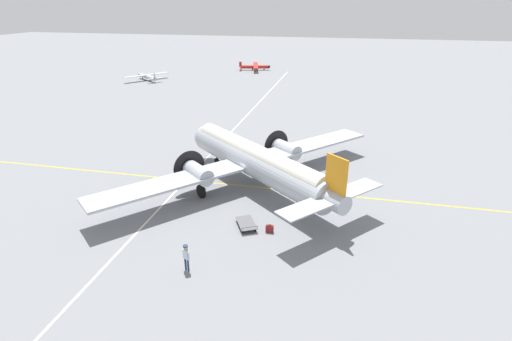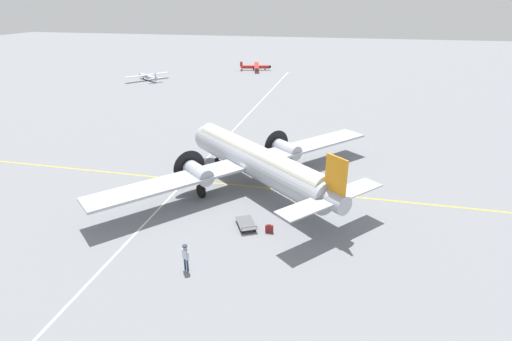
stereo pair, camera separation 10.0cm
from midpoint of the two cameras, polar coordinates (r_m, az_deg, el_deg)
The scene contains 11 objects.
ground_plane at distance 34.30m, azimuth 0.08°, elevation -2.48°, with size 300.00×300.00×0.00m, color slate.
apron_line_eastwest at distance 34.42m, azimuth 0.13°, elevation -2.38°, with size 120.00×0.16×0.01m.
apron_line_northsouth at distance 36.17m, azimuth -9.95°, elevation -1.43°, with size 0.16×120.00×0.01m.
airliner_main at distance 33.60m, azimuth -0.31°, elevation 1.56°, with size 20.86×22.50×5.63m.
crew_foreground at distance 24.30m, azimuth -9.93°, elevation -11.75°, with size 0.53×0.39×1.73m.
suitcase_near_door at distance 27.89m, azimuth 1.96°, elevation -8.36°, with size 0.50×0.13×0.59m.
suitcase_upright_spare at distance 27.92m, azimuth 2.06°, elevation -8.31°, with size 0.50×0.19×0.60m.
baggage_cart at distance 28.54m, azimuth -1.33°, elevation -7.55°, with size 1.97×2.35×0.56m.
light_aircraft_distant at distance 84.57m, azimuth -15.17°, elevation 12.85°, with size 6.97×8.15×1.84m.
light_aircraft_taxiing at distance 94.29m, azimuth 0.03°, elevation 14.63°, with size 7.26×9.57×1.88m.
traffic_cone at distance 29.84m, azimuth 4.65°, elevation -6.09°, with size 0.49×0.49×0.65m.
Camera 2 is at (-7.01, 30.10, 14.87)m, focal length 28.00 mm.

